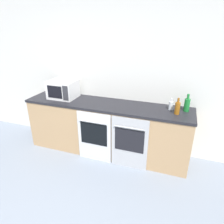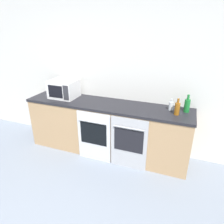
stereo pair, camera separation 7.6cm
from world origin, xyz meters
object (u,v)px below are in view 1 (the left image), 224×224
at_px(bottle_green, 187,105).
at_px(bottle_clear, 171,105).
at_px(oven_left, 94,137).
at_px(microwave, 63,89).
at_px(bottle_amber, 177,108).
at_px(oven_right, 129,143).

relative_size(bottle_green, bottle_clear, 1.46).
bearing_deg(oven_left, microwave, 154.38).
height_order(microwave, bottle_amber, microwave).
bearing_deg(oven_left, bottle_amber, 12.31).
xyz_separation_m(oven_right, bottle_amber, (0.62, 0.26, 0.57)).
height_order(oven_right, bottle_clear, bottle_clear).
relative_size(oven_left, oven_right, 1.00).
distance_m(oven_right, microwave, 1.50).
bearing_deg(bottle_green, oven_left, -162.52).
bearing_deg(oven_right, oven_left, 180.00).
distance_m(oven_left, bottle_clear, 1.29).
relative_size(bottle_clear, bottle_amber, 0.75).
bearing_deg(bottle_clear, oven_right, -142.52).
distance_m(bottle_green, bottle_amber, 0.20).
bearing_deg(bottle_amber, oven_left, -167.69).
relative_size(oven_left, microwave, 1.86).
height_order(oven_right, bottle_amber, bottle_amber).
bearing_deg(bottle_clear, microwave, -178.50).
height_order(bottle_green, bottle_clear, bottle_green).
bearing_deg(bottle_amber, oven_right, -157.01).
bearing_deg(bottle_green, bottle_clear, -175.01).
distance_m(oven_left, oven_right, 0.58).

